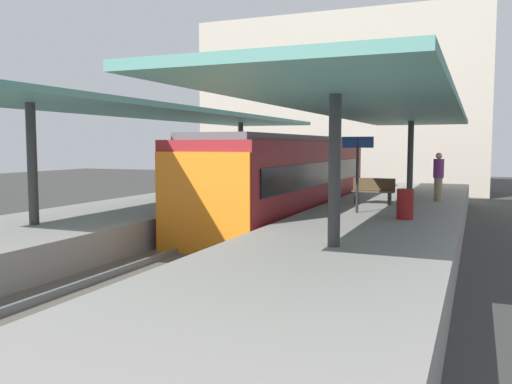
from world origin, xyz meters
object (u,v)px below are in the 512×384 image
platform_bench (373,190)px  platform_sign (358,157)px  commuter_train (287,180)px  litter_bin (405,204)px  passenger_near_bench (438,176)px

platform_bench → platform_sign: size_ratio=0.63×
commuter_train → platform_bench: (3.15, -0.24, -0.26)m
litter_bin → passenger_near_bench: passenger_near_bench is taller
commuter_train → litter_bin: bearing=-38.4°
platform_bench → litter_bin: bearing=-67.0°
litter_bin → passenger_near_bench: (0.50, 5.15, 0.48)m
platform_bench → platform_sign: bearing=-90.5°
commuter_train → platform_sign: size_ratio=5.90×
platform_sign → passenger_near_bench: (1.97, 4.28, -0.74)m
platform_bench → litter_bin: 3.70m
platform_bench → litter_bin: size_ratio=1.75×
passenger_near_bench → commuter_train: bearing=-163.5°
platform_bench → passenger_near_bench: 2.65m
commuter_train → platform_sign: bearing=-41.6°
litter_bin → passenger_near_bench: size_ratio=0.47×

